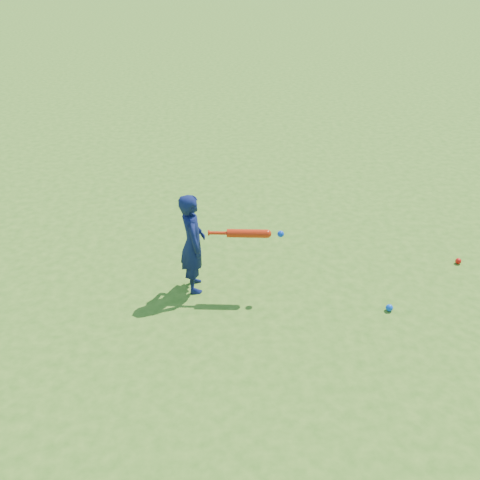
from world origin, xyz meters
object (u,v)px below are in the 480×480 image
at_px(child, 193,243).
at_px(bat_swing, 251,234).
at_px(ground_ball_red, 458,261).
at_px(ground_ball_blue, 389,308).

height_order(child, bat_swing, child).
xyz_separation_m(child, ground_ball_red, (3.10, 0.36, -0.53)).
distance_m(child, ground_ball_red, 3.17).
bearing_deg(ground_ball_blue, bat_swing, 163.77).
xyz_separation_m(ground_ball_blue, bat_swing, (-1.43, 0.41, 0.68)).
distance_m(child, ground_ball_blue, 2.16).
relative_size(ground_ball_red, ground_ball_blue, 0.93).
relative_size(child, ground_ball_blue, 15.01).
distance_m(ground_ball_red, ground_ball_blue, 1.38).
bearing_deg(ground_ball_blue, child, 165.97).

